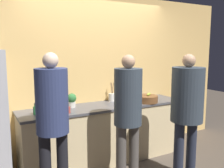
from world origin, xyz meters
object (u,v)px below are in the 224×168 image
at_px(bottle_green, 35,110).
at_px(potted_plant, 72,100).
at_px(cup_blue, 125,99).
at_px(person_left, 52,115).
at_px(person_right, 187,104).
at_px(cup_red, 67,110).
at_px(person_center, 128,109).
at_px(fruit_bowl, 146,99).
at_px(utensil_crock, 112,97).

bearing_deg(bottle_green, potted_plant, 14.72).
height_order(bottle_green, cup_blue, bottle_green).
distance_m(person_left, cup_blue, 1.52).
height_order(person_right, cup_red, person_right).
xyz_separation_m(person_left, cup_blue, (1.36, 0.66, -0.08)).
bearing_deg(cup_red, bottle_green, 162.21).
bearing_deg(cup_red, cup_blue, 9.71).
bearing_deg(cup_blue, potted_plant, 173.61).
relative_size(person_center, fruit_bowl, 4.60).
bearing_deg(person_right, person_left, 167.66).
height_order(person_center, cup_red, person_center).
relative_size(bottle_green, cup_blue, 1.44).
distance_m(fruit_bowl, bottle_green, 1.73).
distance_m(person_left, bottle_green, 0.62).
distance_m(person_left, cup_red, 0.60).
bearing_deg(fruit_bowl, person_right, -90.67).
bearing_deg(person_left, fruit_bowl, 17.20).
bearing_deg(cup_blue, person_right, -73.73).
bearing_deg(bottle_green, person_right, -29.58).
bearing_deg(utensil_crock, person_right, -70.21).
height_order(person_right, utensil_crock, person_right).
distance_m(fruit_bowl, cup_blue, 0.34).
distance_m(person_right, cup_red, 1.58).
xyz_separation_m(person_center, person_right, (0.74, -0.26, 0.04)).
distance_m(person_left, person_right, 1.70).
distance_m(bottle_green, cup_red, 0.41).
relative_size(utensil_crock, cup_blue, 2.97).
distance_m(bottle_green, potted_plant, 0.58).
relative_size(person_left, potted_plant, 8.24).
xyz_separation_m(utensil_crock, potted_plant, (-0.73, -0.09, 0.04)).
bearing_deg(cup_red, person_left, -124.73).
distance_m(person_right, potted_plant, 1.62).
relative_size(person_left, bottle_green, 11.38).
bearing_deg(bottle_green, person_center, -36.46).
height_order(utensil_crock, bottle_green, utensil_crock).
bearing_deg(person_center, person_left, 173.29).
height_order(person_right, bottle_green, person_right).
xyz_separation_m(bottle_green, cup_blue, (1.42, 0.05, -0.01)).
height_order(person_center, potted_plant, person_center).
height_order(person_left, bottle_green, person_left).
relative_size(fruit_bowl, cup_red, 4.46).
bearing_deg(person_center, cup_blue, 59.94).
relative_size(person_center, potted_plant, 8.08).
xyz_separation_m(cup_red, potted_plant, (0.16, 0.27, 0.07)).
distance_m(cup_blue, cup_red, 1.04).
relative_size(person_right, potted_plant, 8.10).
xyz_separation_m(person_left, bottle_green, (-0.06, 0.61, -0.08)).
bearing_deg(cup_red, fruit_bowl, 1.36).
distance_m(bottle_green, cup_blue, 1.42).
height_order(fruit_bowl, utensil_crock, utensil_crock).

